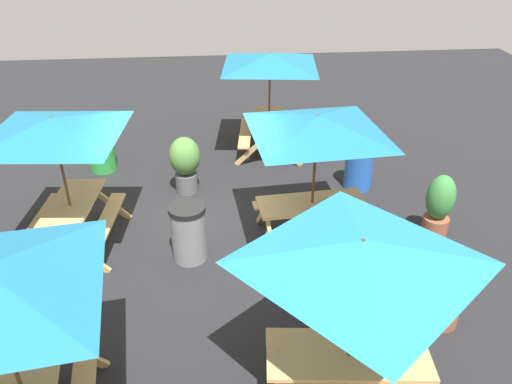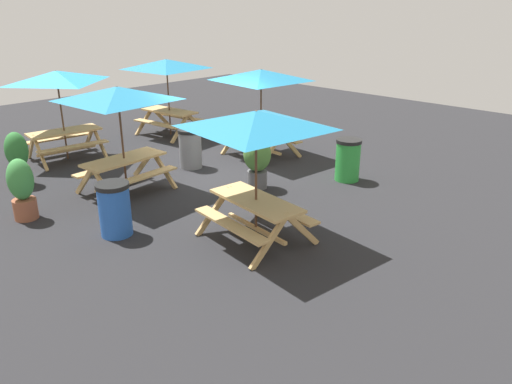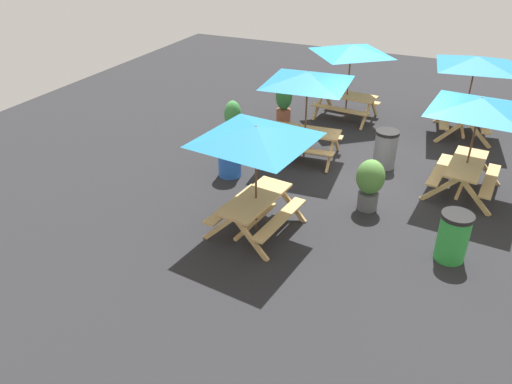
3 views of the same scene
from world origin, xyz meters
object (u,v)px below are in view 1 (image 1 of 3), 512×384
at_px(picnic_table_1, 270,67).
at_px(potted_plant_1, 448,286).
at_px(picnic_table_0, 55,136).
at_px(picnic_table_2, 317,134).
at_px(picnic_table_4, 360,266).
at_px(potted_plant_0, 185,162).
at_px(trash_bin_gray, 189,232).
at_px(potted_plant_2, 439,206).
at_px(trash_bin_blue, 359,166).
at_px(trash_bin_green, 101,149).

xyz_separation_m(picnic_table_1, potted_plant_1, (5.82, 1.72, -1.34)).
relative_size(picnic_table_0, picnic_table_2, 1.00).
xyz_separation_m(picnic_table_4, potted_plant_0, (-5.15, -1.93, -1.32)).
height_order(trash_bin_gray, potted_plant_2, potted_plant_2).
bearing_deg(trash_bin_blue, picnic_table_0, -74.47).
bearing_deg(trash_bin_gray, picnic_table_4, 31.94).
height_order(potted_plant_1, potted_plant_2, potted_plant_1).
relative_size(picnic_table_2, potted_plant_2, 2.33).
distance_m(trash_bin_green, potted_plant_0, 2.18).
xyz_separation_m(trash_bin_blue, potted_plant_0, (-0.16, -3.47, 0.17)).
height_order(picnic_table_0, trash_bin_green, picnic_table_0).
bearing_deg(potted_plant_2, potted_plant_0, -115.13).
xyz_separation_m(picnic_table_0, trash_bin_blue, (-1.47, 5.30, -1.49)).
xyz_separation_m(picnic_table_1, potted_plant_0, (1.79, -1.88, -1.32)).
distance_m(picnic_table_0, potted_plant_1, 6.08).
bearing_deg(potted_plant_0, trash_bin_blue, 87.42).
height_order(trash_bin_blue, potted_plant_0, potted_plant_0).
height_order(trash_bin_blue, potted_plant_2, potted_plant_2).
relative_size(trash_bin_gray, potted_plant_0, 0.83).
distance_m(picnic_table_1, trash_bin_gray, 4.63).
distance_m(picnic_table_2, potted_plant_0, 3.18).
relative_size(picnic_table_1, trash_bin_blue, 2.87).
relative_size(picnic_table_4, potted_plant_0, 1.98).
height_order(picnic_table_2, trash_bin_green, picnic_table_2).
xyz_separation_m(trash_bin_gray, potted_plant_2, (-0.19, 4.21, 0.13)).
bearing_deg(picnic_table_1, picnic_table_2, 11.26).
height_order(picnic_table_4, trash_bin_gray, picnic_table_4).
height_order(picnic_table_1, trash_bin_gray, picnic_table_1).
distance_m(trash_bin_blue, potted_plant_0, 3.48).
relative_size(trash_bin_green, trash_bin_gray, 1.00).
relative_size(picnic_table_0, potted_plant_2, 2.33).
relative_size(potted_plant_0, potted_plant_2, 0.97).
distance_m(picnic_table_0, trash_bin_blue, 5.70).
height_order(picnic_table_4, potted_plant_1, picnic_table_4).
relative_size(trash_bin_gray, potted_plant_1, 0.80).
xyz_separation_m(picnic_table_4, trash_bin_gray, (-2.93, -1.83, -1.49)).
bearing_deg(picnic_table_4, trash_bin_blue, 78.79).
distance_m(picnic_table_1, trash_bin_green, 4.06).
height_order(picnic_table_1, potted_plant_2, picnic_table_1).
xyz_separation_m(picnic_table_2, potted_plant_1, (2.11, 1.43, -1.34)).
distance_m(trash_bin_blue, potted_plant_2, 2.06).
bearing_deg(potted_plant_2, trash_bin_green, -117.21).
bearing_deg(potted_plant_1, picnic_table_1, -163.54).
distance_m(picnic_table_4, potted_plant_2, 4.16).
bearing_deg(picnic_table_0, picnic_table_4, 51.96).
height_order(trash_bin_green, potted_plant_2, potted_plant_2).
xyz_separation_m(picnic_table_0, potted_plant_2, (0.40, 6.15, -1.36)).
xyz_separation_m(trash_bin_blue, trash_bin_gray, (2.06, -3.37, 0.00)).
relative_size(picnic_table_1, picnic_table_2, 1.00).
bearing_deg(picnic_table_0, potted_plant_0, 136.74).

